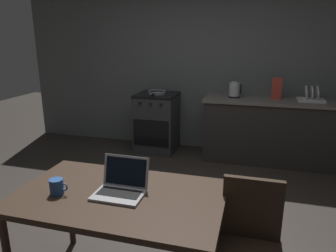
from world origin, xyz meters
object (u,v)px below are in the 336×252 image
Objects in this scene: dining_table at (119,203)px; dish_rack at (311,98)px; frying_pan at (157,92)px; coffee_mug at (57,187)px; laptop at (121,187)px; electric_kettle at (234,90)px; chair at (250,240)px; cereal_box at (277,89)px; stove_oven at (157,122)px.

dish_rack reaches higher than dining_table.
frying_pan is 3.45× the size of coffee_mug.
electric_kettle is at bearing 79.10° from laptop.
dining_table is 1.56× the size of chair.
laptop is 1.08× the size of cereal_box.
stove_oven is at bearing -179.88° from electric_kettle.
stove_oven is 2.88m from laptop.
stove_oven is at bearing 102.34° from frying_pan.
laptop is 1.45× the size of electric_kettle.
dining_table is 4.28× the size of laptop.
frying_pan is 2.89m from coffee_mug.
frying_pan is (-1.15, -0.03, -0.08)m from electric_kettle.
stove_oven is 1.02× the size of chair.
frying_pan is (0.01, -0.03, 0.48)m from stove_oven.
electric_kettle is (0.53, 2.80, 0.33)m from dining_table.
electric_kettle is (1.15, 0.00, 0.56)m from stove_oven.
electric_kettle is 0.65× the size of dish_rack.
stove_oven is 2.94m from coffee_mug.
dining_table is 0.12m from laptop.
dish_rack is at bearing 0.07° from stove_oven.
dish_rack is (2.16, 0.00, 0.50)m from stove_oven.
dining_table is at bearing -77.40° from stove_oven.
electric_kettle is 1.01m from dish_rack.
cereal_box is at bearing 0.75° from stove_oven.
dish_rack is (1.53, 2.79, 0.16)m from laptop.
laptop is 0.42m from coffee_mug.
stove_oven reaches higher than dining_table.
chair is at bearing -95.05° from cereal_box.
chair is 3.98× the size of electric_kettle.
chair is 2.81m from cereal_box.
dish_rack is at bearing -2.57° from cereal_box.
frying_pan is at bearing -178.40° from cereal_box.
coffee_mug is at bearing -123.52° from dish_rack.
dish_rack is at bearing 60.87° from laptop.
laptop is at bearing -111.05° from cereal_box.
coffee_mug is 0.38× the size of dish_rack.
stove_oven is 0.66× the size of dining_table.
cereal_box is at bearing 63.18° from coffee_mug.
stove_oven is 1.28m from electric_kettle.
dining_table is (0.63, -2.80, 0.22)m from stove_oven.
laptop is 2.84m from electric_kettle.
electric_kettle is at bearing 0.12° from stove_oven.
chair is at bearing -61.38° from frying_pan.
electric_kettle is (0.52, 2.79, 0.22)m from laptop.
cereal_box reaches higher than frying_pan.
frying_pan is at bearing -179.26° from dish_rack.
chair is (1.48, -2.72, 0.05)m from stove_oven.
cereal_box is (1.08, 2.81, 0.26)m from laptop.
electric_kettle reaches higher than stove_oven.
laptop is 0.94× the size of dish_rack.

